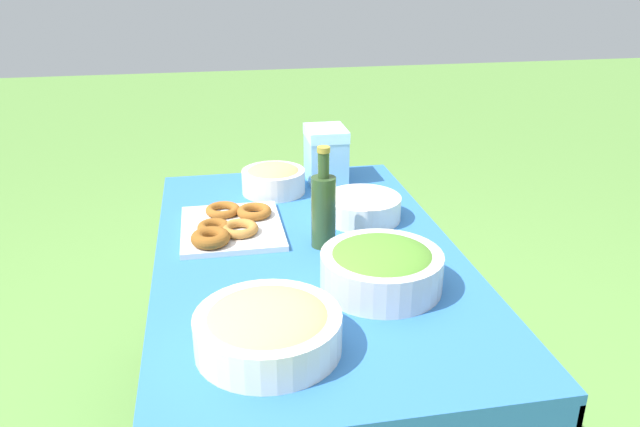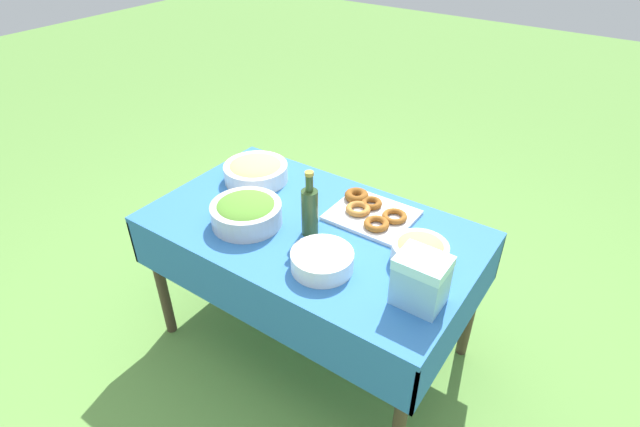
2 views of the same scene
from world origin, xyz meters
name	(u,v)px [view 2 (image 2 of 2)]	position (x,y,z in m)	size (l,w,h in m)	color
ground_plane	(313,340)	(0.00, 0.00, 0.00)	(14.00, 14.00, 0.00)	#609342
picnic_table	(312,243)	(0.00, 0.00, 0.61)	(1.39, 0.82, 0.70)	#2D6BB2
salad_bowl	(246,212)	(-0.23, -0.14, 0.76)	(0.30, 0.30, 0.11)	silver
pasta_bowl	(256,170)	(-0.44, 0.16, 0.76)	(0.30, 0.30, 0.10)	white
donut_platter	(371,212)	(0.17, 0.20, 0.72)	(0.36, 0.29, 0.05)	silver
plate_stack	(322,260)	(0.19, -0.20, 0.74)	(0.24, 0.24, 0.07)	white
olive_oil_bottle	(310,210)	(0.03, -0.05, 0.82)	(0.07, 0.07, 0.29)	#2D4723
bread_bowl	(420,251)	(0.47, 0.04, 0.75)	(0.21, 0.21, 0.10)	silver
cooler_box	(421,280)	(0.56, -0.16, 0.80)	(0.17, 0.14, 0.19)	#8CC6E5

